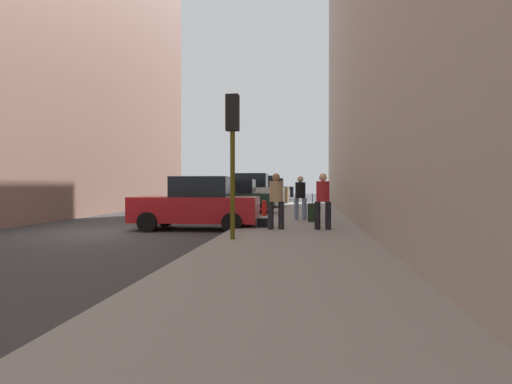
% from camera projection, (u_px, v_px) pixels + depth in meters
% --- Properties ---
extents(ground_plane, '(120.00, 120.00, 0.00)m').
position_uv_depth(ground_plane, '(105.00, 233.00, 12.63)').
color(ground_plane, '#38383A').
extents(sidewalk, '(4.00, 40.00, 0.15)m').
position_uv_depth(sidewalk, '(295.00, 233.00, 11.86)').
color(sidewalk, gray).
rests_on(sidewalk, ground_plane).
extents(parked_red_hatchback, '(4.27, 2.19, 1.79)m').
position_uv_depth(parked_red_hatchback, '(197.00, 204.00, 13.53)').
color(parked_red_hatchback, '#B2191E').
rests_on(parked_red_hatchback, ground_plane).
extents(parked_dark_green_sedan, '(4.25, 2.15, 1.79)m').
position_uv_depth(parked_dark_green_sedan, '(232.00, 198.00, 19.72)').
color(parked_dark_green_sedan, '#193828').
rests_on(parked_dark_green_sedan, ground_plane).
extents(parked_white_van, '(4.61, 2.09, 2.25)m').
position_uv_depth(parked_white_van, '(248.00, 193.00, 25.10)').
color(parked_white_van, silver).
rests_on(parked_white_van, ground_plane).
extents(parked_bronze_suv, '(4.66, 2.19, 2.25)m').
position_uv_depth(parked_bronze_suv, '(260.00, 191.00, 31.19)').
color(parked_bronze_suv, brown).
rests_on(parked_bronze_suv, ground_plane).
extents(parked_gray_coupe, '(4.26, 2.17, 1.79)m').
position_uv_depth(parked_gray_coupe, '(267.00, 192.00, 36.70)').
color(parked_gray_coupe, slate).
rests_on(parked_gray_coupe, ground_plane).
extents(parked_black_suv, '(4.61, 2.08, 2.25)m').
position_uv_depth(parked_black_suv, '(272.00, 190.00, 42.10)').
color(parked_black_suv, black).
rests_on(parked_black_suv, ground_plane).
extents(fire_hydrant, '(0.42, 0.22, 0.70)m').
position_uv_depth(fire_hydrant, '(264.00, 208.00, 17.63)').
color(fire_hydrant, red).
rests_on(fire_hydrant, sidewalk).
extents(traffic_light, '(0.32, 0.32, 3.60)m').
position_uv_depth(traffic_light, '(233.00, 135.00, 9.93)').
color(traffic_light, '#514C0F').
rests_on(traffic_light, sidewalk).
extents(pedestrian_in_jeans, '(0.52, 0.47, 1.71)m').
position_uv_depth(pedestrian_in_jeans, '(300.00, 195.00, 15.66)').
color(pedestrian_in_jeans, '#728CB2').
rests_on(pedestrian_in_jeans, sidewalk).
extents(pedestrian_in_red_jacket, '(0.50, 0.40, 1.71)m').
position_uv_depth(pedestrian_in_red_jacket, '(323.00, 198.00, 12.13)').
color(pedestrian_in_red_jacket, black).
rests_on(pedestrian_in_red_jacket, sidewalk).
extents(pedestrian_in_tan_coat, '(0.52, 0.45, 1.71)m').
position_uv_depth(pedestrian_in_tan_coat, '(276.00, 198.00, 12.19)').
color(pedestrian_in_tan_coat, black).
rests_on(pedestrian_in_tan_coat, sidewalk).
extents(rolling_suitcase, '(0.36, 0.56, 1.04)m').
position_uv_depth(rolling_suitcase, '(313.00, 212.00, 14.87)').
color(rolling_suitcase, black).
rests_on(rolling_suitcase, sidewalk).
extents(duffel_bag, '(0.32, 0.44, 0.28)m').
position_uv_depth(duffel_bag, '(263.00, 223.00, 12.89)').
color(duffel_bag, black).
rests_on(duffel_bag, sidewalk).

